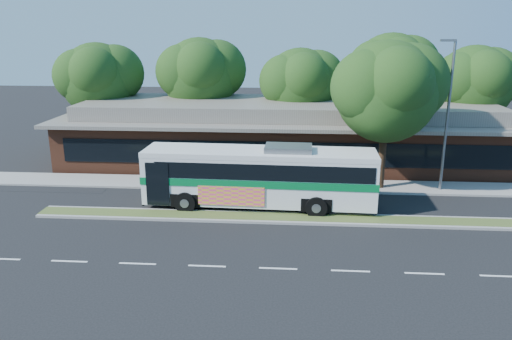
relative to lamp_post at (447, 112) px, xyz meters
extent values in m
plane|color=black|center=(-9.56, -6.00, -4.90)|extent=(120.00, 120.00, 0.00)
cube|color=#445A26|center=(-9.56, -5.40, -4.83)|extent=(26.00, 1.10, 0.15)
cube|color=gray|center=(-9.56, 0.40, -4.84)|extent=(44.00, 2.60, 0.12)
cube|color=black|center=(-27.56, 4.00, -4.90)|extent=(14.00, 12.00, 0.01)
cube|color=brown|center=(-9.56, 7.00, -3.30)|extent=(32.00, 10.00, 3.20)
cube|color=#696159|center=(-9.56, 7.00, -1.58)|extent=(33.20, 11.20, 0.24)
cube|color=#696159|center=(-9.56, 7.00, -0.95)|extent=(30.00, 8.00, 1.00)
cube|color=black|center=(-9.56, 1.97, -3.20)|extent=(30.00, 0.06, 1.60)
cylinder|color=slate|center=(0.04, 0.00, -0.40)|extent=(0.16, 0.16, 9.00)
cube|color=slate|center=(-0.36, 0.00, 4.10)|extent=(0.90, 0.18, 0.14)
cylinder|color=black|center=(-24.56, 9.00, -2.91)|extent=(0.44, 0.44, 3.99)
sphere|color=#1E3E14|center=(-24.56, 9.00, 0.83)|extent=(5.80, 5.80, 5.80)
sphere|color=#1E3E14|center=(-23.26, 9.43, 1.29)|extent=(4.52, 4.52, 4.52)
cylinder|color=black|center=(-16.56, 10.00, -2.80)|extent=(0.44, 0.44, 4.20)
sphere|color=#1E3E14|center=(-16.56, 10.00, 1.10)|extent=(6.00, 6.00, 6.00)
sphere|color=#1E3E14|center=(-15.21, 10.45, 1.58)|extent=(4.68, 4.68, 4.68)
cylinder|color=black|center=(-8.56, 9.00, -3.01)|extent=(0.44, 0.44, 3.78)
sphere|color=#1E3E14|center=(-8.56, 9.00, 0.56)|extent=(5.60, 5.60, 5.60)
sphere|color=#1E3E14|center=(-7.30, 9.42, 1.00)|extent=(4.37, 4.37, 4.37)
cylinder|color=black|center=(-1.56, 10.00, -2.70)|extent=(0.44, 0.44, 4.41)
sphere|color=#1E3E14|center=(-1.56, 10.00, 1.37)|extent=(6.20, 6.20, 6.20)
sphere|color=#1E3E14|center=(-0.17, 10.46, 1.86)|extent=(4.84, 4.84, 4.84)
cylinder|color=black|center=(4.44, 9.00, -2.97)|extent=(0.44, 0.44, 3.86)
sphere|color=#1E3E14|center=(4.44, 9.00, 0.70)|extent=(5.80, 5.80, 5.80)
sphere|color=#1E3E14|center=(5.74, 9.43, 1.16)|extent=(4.52, 4.52, 4.52)
cube|color=silver|center=(-10.86, -3.60, -3.09)|extent=(12.73, 3.12, 2.91)
cube|color=black|center=(-10.54, -3.61, -2.51)|extent=(11.72, 3.13, 0.87)
cube|color=silver|center=(-10.86, -3.60, -1.76)|extent=(12.75, 3.14, 0.27)
cube|color=#04682F|center=(-10.86, -3.60, -3.18)|extent=(12.80, 3.18, 0.40)
cube|color=black|center=(-17.20, -3.38, -2.74)|extent=(0.14, 2.37, 1.80)
cube|color=black|center=(-4.52, -3.82, -2.40)|extent=(0.14, 2.20, 1.16)
cube|color=#EB4572|center=(-12.28, -4.93, -3.85)|extent=(3.58, 0.17, 1.05)
cube|color=slate|center=(-9.28, -3.65, -1.49)|extent=(2.59, 1.77, 0.32)
cylinder|color=black|center=(-14.80, -4.79, -4.32)|extent=(1.17, 0.42, 1.16)
cylinder|color=black|center=(-14.71, -2.15, -4.32)|extent=(1.17, 0.42, 1.16)
cylinder|color=black|center=(-7.75, -5.03, -4.32)|extent=(1.17, 0.42, 1.16)
cylinder|color=black|center=(-7.66, -2.39, -4.32)|extent=(1.17, 0.42, 1.16)
imported|color=#A2A4A9|center=(-18.60, 3.82, -4.21)|extent=(5.09, 3.03, 1.38)
cylinder|color=black|center=(-3.56, 0.20, -2.79)|extent=(0.44, 0.44, 4.23)
sphere|color=#1E3E14|center=(-3.56, 0.20, 1.14)|extent=(6.04, 6.04, 6.04)
sphere|color=#1E3E14|center=(-2.21, 0.65, 1.62)|extent=(4.71, 4.71, 4.71)
camera|label=1|loc=(-9.08, -29.91, 4.79)|focal=35.00mm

